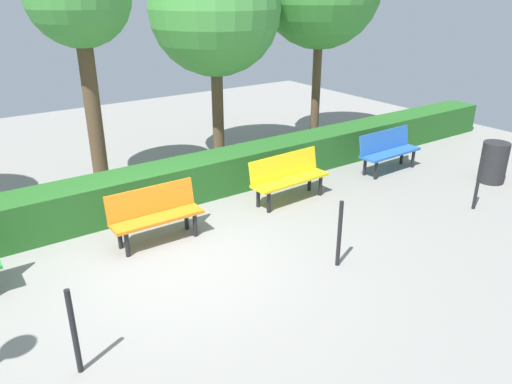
% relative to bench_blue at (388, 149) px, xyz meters
% --- Properties ---
extents(ground_plane, '(21.09, 21.09, 0.00)m').
position_rel_bench_blue_xyz_m(ground_plane, '(5.42, 0.78, -0.48)').
color(ground_plane, gray).
extents(bench_blue, '(1.53, 0.49, 0.86)m').
position_rel_bench_blue_xyz_m(bench_blue, '(0.00, 0.00, 0.00)').
color(bench_blue, blue).
rests_on(bench_blue, ground_plane).
extents(bench_yellow, '(1.58, 0.53, 0.86)m').
position_rel_bench_blue_xyz_m(bench_yellow, '(2.75, 0.01, 0.00)').
color(bench_yellow, yellow).
rests_on(bench_yellow, ground_plane).
extents(bench_orange, '(1.43, 0.47, 0.86)m').
position_rel_bench_blue_xyz_m(bench_orange, '(5.42, 0.08, -0.00)').
color(bench_orange, orange).
rests_on(bench_orange, ground_plane).
extents(hedge_row, '(17.09, 0.77, 0.73)m').
position_rel_bench_blue_xyz_m(hedge_row, '(4.18, -1.12, -0.12)').
color(hedge_row, '#266023').
rests_on(hedge_row, ground_plane).
extents(tree_mid, '(2.74, 2.74, 4.65)m').
position_rel_bench_blue_xyz_m(tree_mid, '(2.62, -2.67, 2.78)').
color(tree_mid, brown).
rests_on(tree_mid, ground_plane).
extents(railing_post_near, '(0.06, 0.06, 1.00)m').
position_rel_bench_blue_xyz_m(railing_post_near, '(0.26, 2.26, 0.02)').
color(railing_post_near, black).
rests_on(railing_post_near, ground_plane).
extents(railing_post_mid, '(0.06, 0.06, 1.00)m').
position_rel_bench_blue_xyz_m(railing_post_mid, '(3.62, 2.26, 0.02)').
color(railing_post_mid, black).
rests_on(railing_post_mid, ground_plane).
extents(railing_post_far, '(0.06, 0.06, 1.00)m').
position_rel_bench_blue_xyz_m(railing_post_far, '(7.28, 2.26, 0.02)').
color(railing_post_far, black).
rests_on(railing_post_far, ground_plane).
extents(trash_bin, '(0.51, 0.51, 0.83)m').
position_rel_bench_blue_xyz_m(trash_bin, '(-1.22, 1.69, -0.07)').
color(trash_bin, '#262628').
rests_on(trash_bin, ground_plane).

